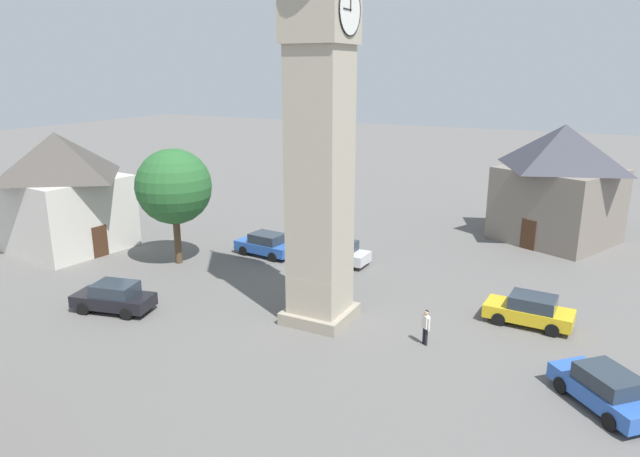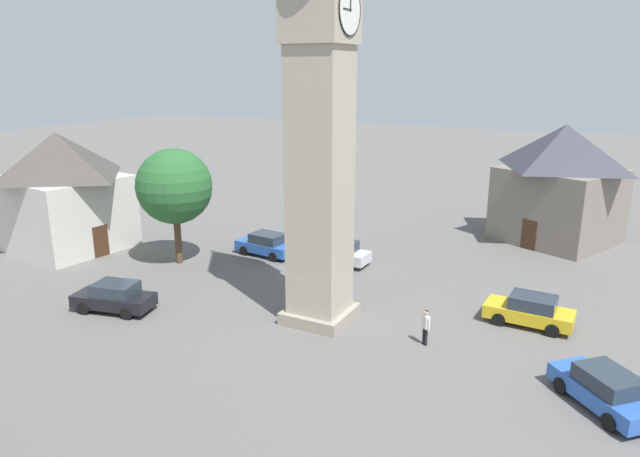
{
  "view_description": "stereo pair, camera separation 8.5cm",
  "coord_description": "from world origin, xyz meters",
  "px_view_note": "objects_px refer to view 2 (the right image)",
  "views": [
    {
      "loc": [
        23.17,
        12.04,
        12.06
      ],
      "look_at": [
        0.0,
        0.0,
        4.72
      ],
      "focal_mm": 31.87,
      "sensor_mm": 36.0,
      "label": 1
    },
    {
      "loc": [
        23.13,
        12.12,
        12.06
      ],
      "look_at": [
        0.0,
        0.0,
        4.72
      ],
      "focal_mm": 31.87,
      "sensor_mm": 36.0,
      "label": 2
    }
  ],
  "objects_px": {
    "tree": "(174,187)",
    "pedestrian": "(426,324)",
    "car_silver_kerb": "(338,252)",
    "car_white_side": "(266,244)",
    "clock_tower": "(320,36)",
    "car_black_far": "(530,310)",
    "car_blue_kerb": "(114,297)",
    "building_shop_left": "(62,190)",
    "car_red_corner": "(604,389)",
    "building_corner_back": "(560,183)"
  },
  "relations": [
    {
      "from": "tree",
      "to": "car_blue_kerb",
      "type": "bearing_deg",
      "value": 16.32
    },
    {
      "from": "pedestrian",
      "to": "building_corner_back",
      "type": "xyz_separation_m",
      "value": [
        -20.19,
        3.38,
        3.28
      ]
    },
    {
      "from": "clock_tower",
      "to": "car_red_corner",
      "type": "distance_m",
      "value": 18.15
    },
    {
      "from": "clock_tower",
      "to": "car_white_side",
      "type": "distance_m",
      "value": 16.66
    },
    {
      "from": "car_silver_kerb",
      "to": "car_white_side",
      "type": "height_order",
      "value": "same"
    },
    {
      "from": "car_red_corner",
      "to": "building_corner_back",
      "type": "bearing_deg",
      "value": -169.78
    },
    {
      "from": "tree",
      "to": "clock_tower",
      "type": "bearing_deg",
      "value": 74.1
    },
    {
      "from": "car_blue_kerb",
      "to": "tree",
      "type": "distance_m",
      "value": 8.82
    },
    {
      "from": "car_black_far",
      "to": "tree",
      "type": "distance_m",
      "value": 21.84
    },
    {
      "from": "clock_tower",
      "to": "pedestrian",
      "type": "relative_size",
      "value": 13.57
    },
    {
      "from": "clock_tower",
      "to": "car_white_side",
      "type": "height_order",
      "value": "clock_tower"
    },
    {
      "from": "car_red_corner",
      "to": "pedestrian",
      "type": "distance_m",
      "value": 7.56
    },
    {
      "from": "car_red_corner",
      "to": "building_shop_left",
      "type": "distance_m",
      "value": 34.63
    },
    {
      "from": "car_white_side",
      "to": "tree",
      "type": "height_order",
      "value": "tree"
    },
    {
      "from": "car_red_corner",
      "to": "car_white_side",
      "type": "bearing_deg",
      "value": -114.21
    },
    {
      "from": "car_blue_kerb",
      "to": "building_shop_left",
      "type": "xyz_separation_m",
      "value": [
        -6.47,
        -11.48,
        3.33
      ]
    },
    {
      "from": "clock_tower",
      "to": "car_black_far",
      "type": "relative_size",
      "value": 5.47
    },
    {
      "from": "car_silver_kerb",
      "to": "building_shop_left",
      "type": "relative_size",
      "value": 0.47
    },
    {
      "from": "car_white_side",
      "to": "building_shop_left",
      "type": "relative_size",
      "value": 0.48
    },
    {
      "from": "car_red_corner",
      "to": "tree",
      "type": "bearing_deg",
      "value": -102.3
    },
    {
      "from": "car_red_corner",
      "to": "car_black_far",
      "type": "height_order",
      "value": "same"
    },
    {
      "from": "car_silver_kerb",
      "to": "pedestrian",
      "type": "distance_m",
      "value": 11.73
    },
    {
      "from": "car_blue_kerb",
      "to": "building_shop_left",
      "type": "height_order",
      "value": "building_shop_left"
    },
    {
      "from": "pedestrian",
      "to": "clock_tower",
      "type": "bearing_deg",
      "value": -92.03
    },
    {
      "from": "car_white_side",
      "to": "car_red_corner",
      "type": "bearing_deg",
      "value": 65.79
    },
    {
      "from": "building_shop_left",
      "to": "car_white_side",
      "type": "bearing_deg",
      "value": 109.77
    },
    {
      "from": "car_silver_kerb",
      "to": "clock_tower",
      "type": "bearing_deg",
      "value": 19.89
    },
    {
      "from": "clock_tower",
      "to": "car_black_far",
      "type": "xyz_separation_m",
      "value": [
        -4.16,
        9.34,
        -12.7
      ]
    },
    {
      "from": "clock_tower",
      "to": "car_blue_kerb",
      "type": "distance_m",
      "value": 16.59
    },
    {
      "from": "building_shop_left",
      "to": "building_corner_back",
      "type": "distance_m",
      "value": 34.92
    },
    {
      "from": "clock_tower",
      "to": "building_shop_left",
      "type": "xyz_separation_m",
      "value": [
        -2.49,
        -21.37,
        -9.37
      ]
    },
    {
      "from": "car_black_far",
      "to": "car_silver_kerb",
      "type": "bearing_deg",
      "value": -107.5
    },
    {
      "from": "car_blue_kerb",
      "to": "building_corner_back",
      "type": "xyz_separation_m",
      "value": [
        -23.98,
        18.74,
        3.53
      ]
    },
    {
      "from": "clock_tower",
      "to": "pedestrian",
      "type": "distance_m",
      "value": 13.6
    },
    {
      "from": "pedestrian",
      "to": "car_blue_kerb",
      "type": "bearing_deg",
      "value": -76.13
    },
    {
      "from": "car_blue_kerb",
      "to": "car_silver_kerb",
      "type": "bearing_deg",
      "value": 149.8
    },
    {
      "from": "tree",
      "to": "building_shop_left",
      "type": "xyz_separation_m",
      "value": [
        0.95,
        -9.3,
        -0.91
      ]
    },
    {
      "from": "car_red_corner",
      "to": "car_black_far",
      "type": "bearing_deg",
      "value": -150.57
    },
    {
      "from": "tree",
      "to": "building_shop_left",
      "type": "bearing_deg",
      "value": -84.17
    },
    {
      "from": "car_silver_kerb",
      "to": "car_white_side",
      "type": "xyz_separation_m",
      "value": [
        0.7,
        -5.0,
        0.0
      ]
    },
    {
      "from": "car_red_corner",
      "to": "car_white_side",
      "type": "xyz_separation_m",
      "value": [
        -9.31,
        -20.71,
        0.0
      ]
    },
    {
      "from": "building_shop_left",
      "to": "car_red_corner",
      "type": "bearing_deg",
      "value": 82.55
    },
    {
      "from": "clock_tower",
      "to": "car_white_side",
      "type": "relative_size",
      "value": 5.38
    },
    {
      "from": "building_corner_back",
      "to": "car_white_side",
      "type": "bearing_deg",
      "value": -52.91
    },
    {
      "from": "building_shop_left",
      "to": "building_corner_back",
      "type": "bearing_deg",
      "value": 120.09
    },
    {
      "from": "car_white_side",
      "to": "tree",
      "type": "xyz_separation_m",
      "value": [
        3.89,
        -4.16,
        4.24
      ]
    },
    {
      "from": "tree",
      "to": "pedestrian",
      "type": "bearing_deg",
      "value": 78.3
    },
    {
      "from": "car_silver_kerb",
      "to": "car_white_side",
      "type": "distance_m",
      "value": 5.05
    },
    {
      "from": "clock_tower",
      "to": "pedestrian",
      "type": "bearing_deg",
      "value": 87.97
    },
    {
      "from": "car_blue_kerb",
      "to": "car_red_corner",
      "type": "distance_m",
      "value": 22.79
    }
  ]
}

